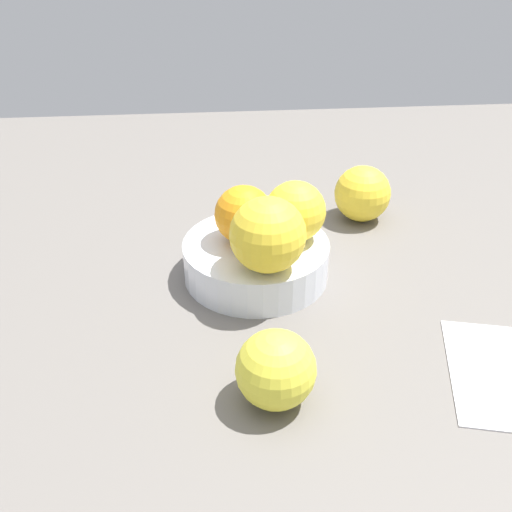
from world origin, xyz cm
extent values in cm
cube|color=#66605B|center=(0.00, 0.00, -1.00)|extent=(110.00, 110.00, 2.00)
cylinder|color=silver|center=(0.00, 0.00, 0.37)|extent=(9.73, 9.73, 0.74)
cylinder|color=silver|center=(0.00, 0.00, 2.05)|extent=(15.69, 15.69, 4.10)
sphere|color=orange|center=(-0.72, -1.21, 7.20)|extent=(6.19, 6.19, 6.19)
sphere|color=yellow|center=(-0.70, 4.20, 7.34)|extent=(6.49, 6.49, 6.49)
sphere|color=yellow|center=(4.82, 0.72, 7.87)|extent=(7.53, 7.53, 7.53)
sphere|color=yellow|center=(18.64, 0.32, 3.33)|extent=(6.66, 6.66, 6.66)
sphere|color=yellow|center=(-11.81, 14.42, 3.52)|extent=(7.03, 7.03, 7.03)
camera|label=1|loc=(54.23, -4.67, 36.78)|focal=41.90mm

